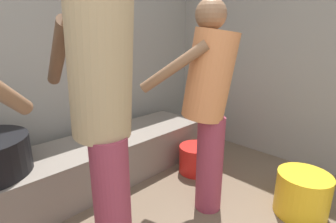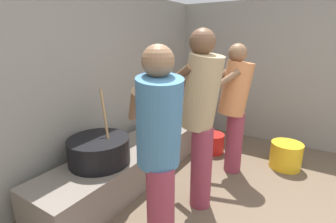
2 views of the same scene
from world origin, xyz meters
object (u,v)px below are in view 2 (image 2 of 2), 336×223
cook_in_orange_shirt (234,103)px  bucket_red_plastic (212,143)px  cook_in_tan_shirt (200,111)px  bucket_yellow_plastic (286,155)px  cooking_pot_main (99,150)px  cook_in_blue_shirt (159,146)px

cook_in_orange_shirt → bucket_red_plastic: size_ratio=4.62×
cook_in_tan_shirt → bucket_yellow_plastic: size_ratio=4.42×
bucket_yellow_plastic → bucket_red_plastic: bucket_yellow_plastic is taller
cooking_pot_main → cook_in_blue_shirt: (-0.27, -0.90, 0.37)m
cooking_pot_main → bucket_red_plastic: size_ratio=2.14×
cook_in_orange_shirt → cook_in_blue_shirt: (-1.49, 0.04, 0.02)m
cook_in_orange_shirt → cooking_pot_main: bearing=142.3°
cook_in_orange_shirt → cook_in_tan_shirt: 0.80m
cook_in_orange_shirt → cook_in_blue_shirt: bearing=178.5°
cook_in_blue_shirt → bucket_red_plastic: (1.87, 0.35, -0.75)m
cooking_pot_main → cook_in_orange_shirt: 1.58m
cook_in_tan_shirt → bucket_yellow_plastic: 1.60m
cooking_pot_main → cook_in_tan_shirt: size_ratio=0.42×
cook_in_orange_shirt → cook_in_blue_shirt: size_ratio=0.98×
cook_in_tan_shirt → cook_in_blue_shirt: bearing=-178.1°
cooking_pot_main → cook_in_tan_shirt: 1.07m
cooking_pot_main → bucket_red_plastic: (1.60, -0.55, -0.39)m
cook_in_blue_shirt → bucket_red_plastic: bearing=10.6°
cook_in_orange_shirt → bucket_red_plastic: bearing=45.4°
cook_in_tan_shirt → bucket_yellow_plastic: cook_in_tan_shirt is taller
cook_in_blue_shirt → cook_in_tan_shirt: (0.70, 0.02, 0.07)m
cook_in_blue_shirt → bucket_yellow_plastic: bearing=-17.5°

